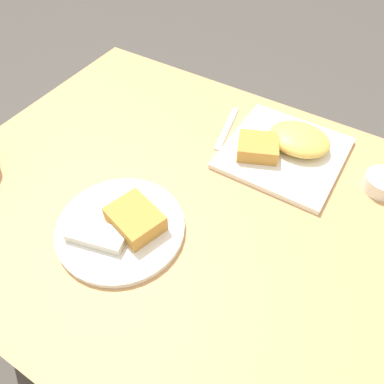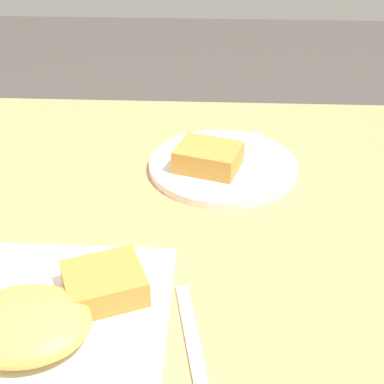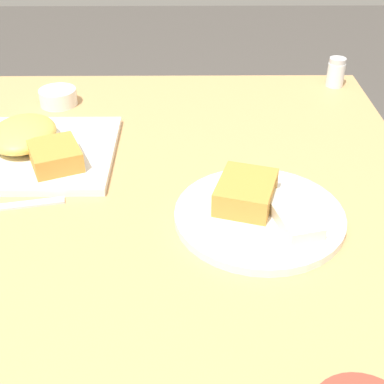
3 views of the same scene
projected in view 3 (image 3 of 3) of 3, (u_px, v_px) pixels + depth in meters
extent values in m
cube|color=tan|center=(172.00, 208.00, 0.89)|extent=(1.08, 0.87, 0.04)
cylinder|color=#9F7649|center=(44.00, 216.00, 1.49)|extent=(0.05, 0.05, 0.70)
cylinder|color=#9F7649|center=(314.00, 215.00, 1.49)|extent=(0.05, 0.05, 0.70)
cube|color=white|center=(41.00, 153.00, 0.99)|extent=(0.27, 0.27, 0.01)
ellipsoid|color=#E5BC51|center=(23.00, 134.00, 0.99)|extent=(0.15, 0.12, 0.04)
cube|color=#C68938|center=(55.00, 156.00, 0.93)|extent=(0.12, 0.11, 0.04)
cylinder|color=white|center=(259.00, 216.00, 0.83)|extent=(0.26, 0.26, 0.01)
cube|color=#C68938|center=(246.00, 192.00, 0.83)|extent=(0.13, 0.11, 0.04)
cube|color=beige|center=(292.00, 215.00, 0.80)|extent=(0.13, 0.08, 0.02)
cylinder|color=white|center=(58.00, 97.00, 1.17)|extent=(0.08, 0.08, 0.04)
cylinder|color=beige|center=(57.00, 90.00, 1.17)|extent=(0.07, 0.07, 0.00)
cylinder|color=white|center=(336.00, 75.00, 1.26)|extent=(0.04, 0.04, 0.06)
cylinder|color=white|center=(335.00, 80.00, 1.26)|extent=(0.03, 0.03, 0.03)
cylinder|color=silver|center=(338.00, 61.00, 1.24)|extent=(0.04, 0.04, 0.01)
cube|color=silver|center=(9.00, 206.00, 0.86)|extent=(0.05, 0.18, 0.00)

